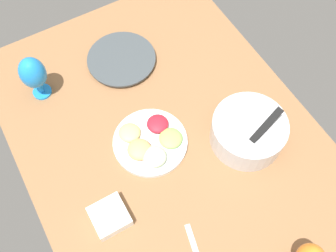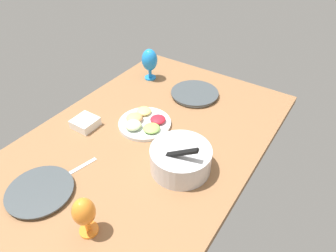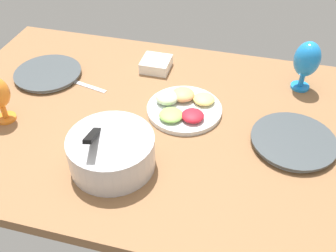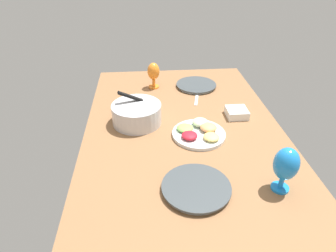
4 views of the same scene
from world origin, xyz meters
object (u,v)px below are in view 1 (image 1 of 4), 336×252
fruit_platter (150,142)px  hurricane_glass_blue (33,74)px  dinner_plate_left (122,60)px  mixing_bowl (248,131)px  square_bowl_white (110,216)px

fruit_platter → hurricane_glass_blue: bearing=-147.7°
dinner_plate_left → fruit_platter: size_ratio=1.03×
mixing_bowl → square_bowl_white: bearing=-87.9°
mixing_bowl → square_bowl_white: size_ratio=2.31×
mixing_bowl → dinner_plate_left: bearing=-156.5°
dinner_plate_left → fruit_platter: (39.03, -7.95, 0.76)cm
dinner_plate_left → square_bowl_white: (56.29, -32.37, 1.29)cm
square_bowl_white → dinner_plate_left: bearing=150.1°
mixing_bowl → square_bowl_white: mixing_bowl is taller
hurricane_glass_blue → square_bowl_white: size_ratio=1.73×
square_bowl_white → hurricane_glass_blue: bearing=-178.6°
dinner_plate_left → hurricane_glass_blue: 35.61cm
fruit_platter → hurricane_glass_blue: hurricane_glass_blue is taller
dinner_plate_left → mixing_bowl: mixing_bowl is taller
mixing_bowl → hurricane_glass_blue: bearing=-134.3°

